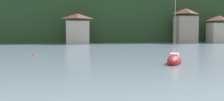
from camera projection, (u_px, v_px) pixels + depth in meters
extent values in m
cube|color=#264223|center=(75.00, 22.00, 111.82)|extent=(352.00, 49.55, 15.49)
ellipsoid|color=#264223|center=(51.00, 28.00, 122.47)|extent=(246.40, 34.69, 40.19)
cube|color=#BCB29E|center=(77.00, 32.00, 82.17)|extent=(7.00, 4.68, 7.01)
pyramid|color=brown|center=(77.00, 16.00, 81.82)|extent=(7.35, 4.91, 1.64)
cube|color=gray|center=(185.00, 30.00, 88.33)|extent=(6.63, 5.40, 8.79)
pyramid|color=brown|center=(186.00, 11.00, 87.90)|extent=(6.96, 5.67, 1.89)
cube|color=#BCB29E|center=(218.00, 33.00, 90.22)|extent=(6.58, 5.11, 6.64)
pyramid|color=brown|center=(219.00, 18.00, 89.87)|extent=(6.91, 5.37, 1.79)
ellipsoid|color=red|center=(174.00, 61.00, 31.41)|extent=(3.95, 5.46, 1.45)
cylinder|color=#B7B7BC|center=(175.00, 28.00, 31.14)|extent=(0.06, 0.06, 6.90)
cylinder|color=#ADADB2|center=(174.00, 51.00, 30.41)|extent=(0.98, 1.74, 0.06)
cube|color=silver|center=(175.00, 55.00, 31.37)|extent=(1.60, 1.88, 0.46)
sphere|color=red|center=(34.00, 55.00, 42.24)|extent=(0.48, 0.48, 0.48)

